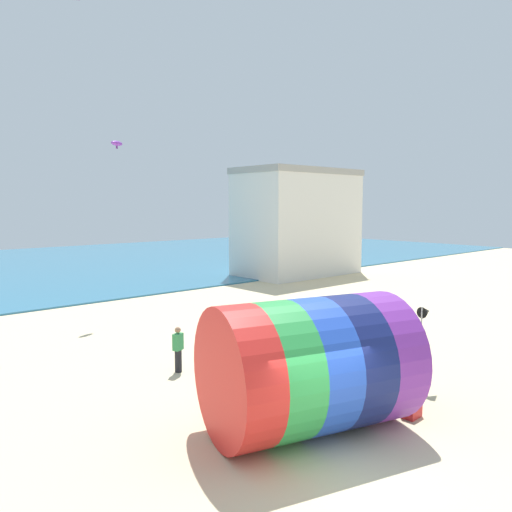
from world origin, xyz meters
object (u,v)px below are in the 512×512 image
object	(u,v)px
kite_purple_parafoil	(117,143)
bystander_near_water	(178,349)
kite_handler	(409,370)
cooler_box	(412,411)
giant_inflatable_tube	(309,365)
beach_flag	(425,315)

from	to	relation	value
kite_purple_parafoil	bystander_near_water	distance (m)	13.08
kite_handler	cooler_box	world-z (taller)	kite_handler
bystander_near_water	giant_inflatable_tube	bearing A→B (deg)	-89.30
giant_inflatable_tube	kite_handler	distance (m)	3.92
bystander_near_water	cooler_box	xyz separation A→B (m)	(2.72, -7.30, -0.62)
beach_flag	kite_purple_parafoil	bearing A→B (deg)	98.84
kite_purple_parafoil	kite_handler	bearing A→B (deg)	-86.32
bystander_near_water	cooler_box	size ratio (longest dim) A/B	3.03
kite_handler	cooler_box	xyz separation A→B (m)	(-1.15, -0.81, -0.66)
cooler_box	kite_purple_parafoil	bearing A→B (deg)	89.69
kite_purple_parafoil	bystander_near_water	xyz separation A→B (m)	(-2.81, -9.93, -8.05)
giant_inflatable_tube	beach_flag	distance (m)	5.26
giant_inflatable_tube	kite_purple_parafoil	world-z (taller)	kite_purple_parafoil
bystander_near_water	beach_flag	world-z (taller)	beach_flag
kite_handler	bystander_near_water	xyz separation A→B (m)	(-3.86, 6.49, -0.05)
kite_handler	cooler_box	size ratio (longest dim) A/B	3.19
kite_handler	kite_purple_parafoil	distance (m)	18.29
kite_purple_parafoil	cooler_box	xyz separation A→B (m)	(-0.09, -17.23, -8.66)
kite_purple_parafoil	beach_flag	world-z (taller)	kite_purple_parafoil
giant_inflatable_tube	bystander_near_water	distance (m)	6.05
kite_handler	cooler_box	bearing A→B (deg)	-144.76
kite_handler	beach_flag	bearing A→B (deg)	13.88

